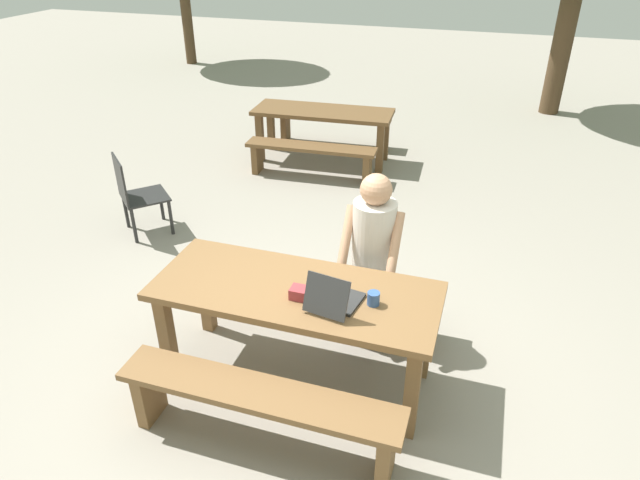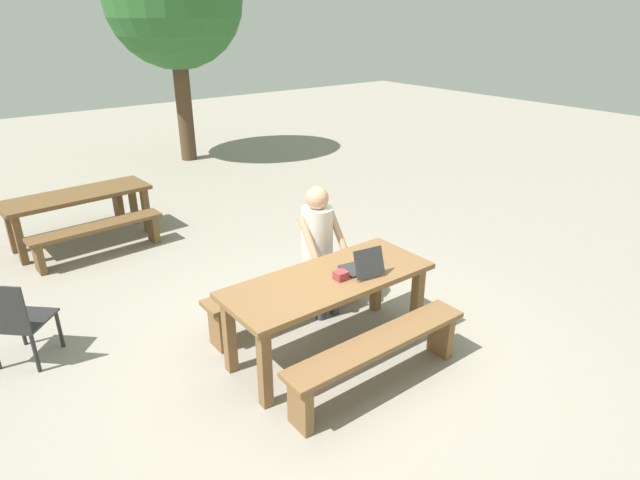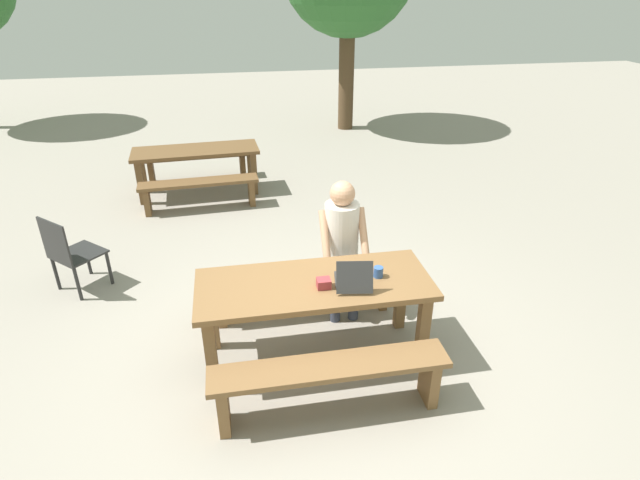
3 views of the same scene
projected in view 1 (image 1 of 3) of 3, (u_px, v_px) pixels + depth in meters
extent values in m
plane|color=gray|center=(298.00, 374.00, 4.11)|extent=(30.00, 30.00, 0.00)
cube|color=brown|center=(295.00, 291.00, 3.73)|extent=(1.93, 0.78, 0.05)
cube|color=brown|center=(167.00, 337.00, 3.92)|extent=(0.09, 0.09, 0.72)
cube|color=brown|center=(412.00, 393.00, 3.46)|extent=(0.09, 0.09, 0.72)
cube|color=brown|center=(206.00, 292.00, 4.40)|extent=(0.09, 0.09, 0.72)
cube|color=brown|center=(426.00, 335.00, 3.94)|extent=(0.09, 0.09, 0.72)
cube|color=brown|center=(258.00, 393.00, 3.33)|extent=(1.79, 0.30, 0.05)
cube|color=brown|center=(149.00, 392.00, 3.66)|extent=(0.08, 0.24, 0.43)
cube|color=brown|center=(386.00, 454.00, 3.24)|extent=(0.08, 0.24, 0.43)
cube|color=brown|center=(325.00, 275.00, 4.43)|extent=(1.79, 0.30, 0.05)
cube|color=brown|center=(236.00, 283.00, 4.76)|extent=(0.08, 0.24, 0.43)
cube|color=brown|center=(422.00, 318.00, 4.34)|extent=(0.08, 0.24, 0.43)
cube|color=#2D2D2D|center=(338.00, 299.00, 3.60)|extent=(0.32, 0.30, 0.02)
cube|color=#2D2D2D|center=(326.00, 296.00, 3.40)|extent=(0.30, 0.14, 0.25)
cube|color=black|center=(327.00, 296.00, 3.40)|extent=(0.27, 0.12, 0.22)
cube|color=#993338|center=(299.00, 293.00, 3.61)|extent=(0.11, 0.10, 0.08)
cylinder|color=#335693|center=(373.00, 298.00, 3.54)|extent=(0.08, 0.08, 0.09)
cylinder|color=#333847|center=(353.00, 317.00, 4.32)|extent=(0.10, 0.10, 0.47)
cylinder|color=#333847|center=(376.00, 321.00, 4.27)|extent=(0.10, 0.10, 0.47)
cube|color=#333847|center=(369.00, 283.00, 4.23)|extent=(0.28, 0.28, 0.12)
cylinder|color=silver|center=(373.00, 239.00, 4.13)|extent=(0.32, 0.32, 0.60)
cylinder|color=tan|center=(347.00, 236.00, 4.07)|extent=(0.07, 0.32, 0.41)
cylinder|color=tan|center=(395.00, 243.00, 3.98)|extent=(0.07, 0.32, 0.41)
sphere|color=tan|center=(376.00, 190.00, 3.93)|extent=(0.23, 0.23, 0.23)
cube|color=#262626|center=(145.00, 197.00, 5.80)|extent=(0.62, 0.62, 0.02)
cube|color=#262626|center=(120.00, 180.00, 5.59)|extent=(0.33, 0.32, 0.45)
cylinder|color=#262626|center=(171.00, 217.00, 5.84)|extent=(0.04, 0.04, 0.39)
cylinder|color=#262626|center=(161.00, 203.00, 6.12)|extent=(0.04, 0.04, 0.39)
cylinder|color=#262626|center=(134.00, 226.00, 5.68)|extent=(0.04, 0.04, 0.39)
cylinder|color=#262626|center=(126.00, 211.00, 5.97)|extent=(0.04, 0.04, 0.39)
cube|color=brown|center=(323.00, 112.00, 7.41)|extent=(1.88, 0.77, 0.05)
cube|color=brown|center=(260.00, 138.00, 7.57)|extent=(0.10, 0.10, 0.65)
cube|color=brown|center=(380.00, 148.00, 7.21)|extent=(0.10, 0.10, 0.65)
cube|color=brown|center=(271.00, 127.00, 7.95)|extent=(0.10, 0.10, 0.65)
cube|color=brown|center=(385.00, 137.00, 7.60)|extent=(0.10, 0.10, 0.65)
cube|color=brown|center=(311.00, 147.00, 7.03)|extent=(1.67, 0.40, 0.05)
cube|color=brown|center=(257.00, 158.00, 7.30)|extent=(0.09, 0.24, 0.38)
cube|color=brown|center=(367.00, 169.00, 6.98)|extent=(0.09, 0.24, 0.38)
cube|color=brown|center=(333.00, 118.00, 8.06)|extent=(1.67, 0.40, 0.05)
cube|color=brown|center=(285.00, 128.00, 8.32)|extent=(0.09, 0.24, 0.38)
cube|color=brown|center=(382.00, 136.00, 8.01)|extent=(0.09, 0.24, 0.38)
cylinder|color=#4C3823|center=(563.00, 40.00, 9.04)|extent=(0.32, 0.32, 2.37)
cylinder|color=#4C3823|center=(186.00, 11.00, 12.31)|extent=(0.23, 0.23, 2.25)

